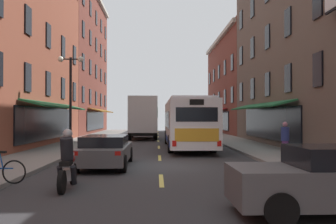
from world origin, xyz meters
The scene contains 11 objects.
ground_plane centered at (0.00, 0.00, -0.05)m, with size 34.80×80.00×0.10m, color #333335.
lane_centre_dashes centered at (0.00, -0.25, 0.00)m, with size 0.14×73.90×0.01m.
sidewalk_left centered at (-5.90, 0.00, 0.07)m, with size 3.00×80.00×0.14m, color gray.
sidewalk_right centered at (5.90, 0.00, 0.07)m, with size 3.00×80.00×0.14m, color gray.
transit_bus centered at (1.79, 8.68, 1.62)m, with size 2.67×11.34×3.07m.
box_truck centered at (-1.36, 18.63, 1.93)m, with size 2.63×7.38×3.71m.
sedan_near centered at (-1.56, 28.32, 0.71)m, with size 1.99×4.72×1.39m.
sedan_mid centered at (-2.19, -0.17, 0.65)m, with size 1.93×4.76×1.25m.
motorcycle_rider centered at (-2.60, -4.87, 0.71)m, with size 0.62×2.07×1.66m.
pedestrian_far centered at (5.55, 1.26, 0.97)m, with size 0.36×0.36×1.63m.
street_lamp_twin centered at (-4.90, 5.64, 3.02)m, with size 1.42×0.32×5.20m.
Camera 1 is at (-0.15, -15.40, 1.99)m, focal length 40.58 mm.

